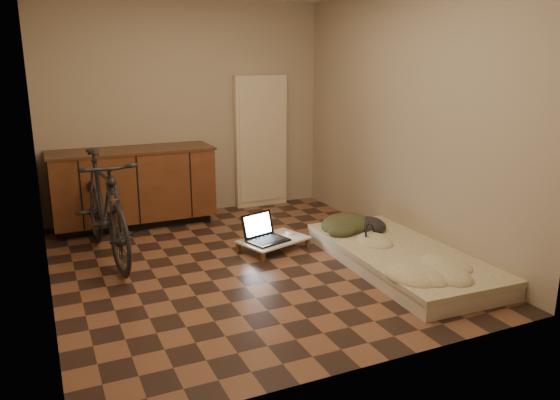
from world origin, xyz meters
name	(u,v)px	position (x,y,z in m)	size (l,w,h in m)	color
room_shell	(246,129)	(0.00, 0.00, 1.30)	(3.50, 4.00, 2.60)	brown
cabinets	(134,187)	(-0.75, 1.70, 0.47)	(1.84, 0.62, 0.91)	black
appliance_panel	(261,142)	(0.95, 1.94, 0.85)	(0.70, 0.10, 1.70)	beige
bicycle	(104,202)	(-1.20, 0.70, 0.58)	(0.53, 1.80, 1.16)	black
futon	(402,258)	(1.30, -0.68, 0.09)	(1.08, 2.11, 0.18)	beige
clothing_pile	(353,218)	(1.20, 0.04, 0.30)	(0.59, 0.49, 0.23)	#343720
headphones	(370,233)	(1.15, -0.35, 0.26)	(0.23, 0.22, 0.16)	black
lap_desk	(273,240)	(0.39, 0.27, 0.10)	(0.78, 0.62, 0.11)	brown
laptop	(265,235)	(0.29, 0.27, 0.17)	(0.47, 0.44, 0.26)	black
mouse	(289,233)	(0.59, 0.33, 0.13)	(0.06, 0.10, 0.04)	white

